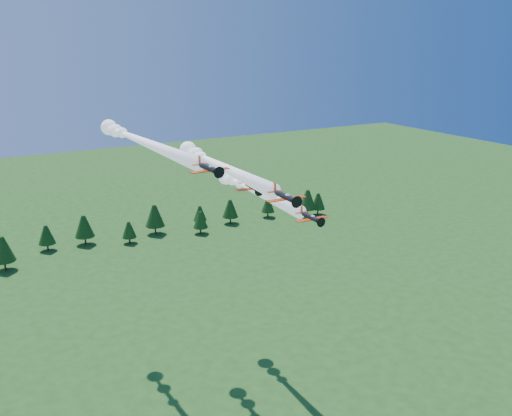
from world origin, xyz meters
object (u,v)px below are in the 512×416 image
plane_left (138,140)px  plane_right (251,188)px  plane_slot (252,187)px  plane_lead (217,164)px

plane_left → plane_right: 26.57m
plane_slot → plane_left: bearing=125.8°
plane_lead → plane_left: size_ratio=0.86×
plane_lead → plane_left: (-11.70, 12.56, 4.02)m
plane_lead → plane_slot: size_ratio=6.65×
plane_right → plane_slot: plane_slot is taller
plane_lead → plane_left: bearing=135.4°
plane_left → plane_slot: size_ratio=7.76×
plane_right → plane_slot: bearing=-117.1°
plane_left → plane_right: size_ratio=1.35×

